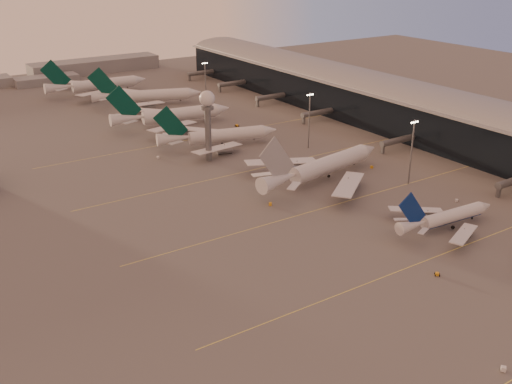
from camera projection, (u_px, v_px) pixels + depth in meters
ground at (417, 291)px, 156.25m from camera, size 700.00×700.00×0.00m
taxiway_markings at (357, 197)px, 214.72m from camera, size 180.00×185.25×0.02m
terminal at (402, 107)px, 292.06m from camera, size 57.00×362.00×23.04m
radar_tower at (207, 112)px, 243.41m from camera, size 6.40×6.40×31.10m
mast_b at (412, 149)px, 221.42m from camera, size 3.60×0.56×25.00m
mast_c at (309, 118)px, 261.32m from camera, size 3.60×0.56×25.00m
mast_d at (206, 82)px, 329.77m from camera, size 3.60×0.56×25.00m
distant_horizon at (58, 72)px, 407.03m from camera, size 165.00×37.50×9.00m
narrowbody_mid at (446, 219)px, 189.61m from camera, size 40.56×32.29×15.84m
widebody_white at (323, 170)px, 228.73m from camera, size 65.72×52.21×23.29m
greentail_a at (219, 138)px, 267.62m from camera, size 55.23×44.06×20.45m
greentail_b at (173, 118)px, 298.23m from camera, size 62.60×50.26×22.80m
greentail_c at (148, 98)px, 336.72m from camera, size 59.68×47.40×22.55m
greentail_d at (98, 87)px, 362.84m from camera, size 63.14×50.92×22.92m
gsv_truck_a at (504, 365)px, 126.86m from camera, size 5.71×5.12×2.29m
gsv_tug_mid at (437, 274)px, 163.41m from camera, size 3.50×3.47×0.88m
gsv_truck_b at (458, 199)px, 210.42m from camera, size 4.99×3.34×1.90m
gsv_truck_c at (270, 202)px, 207.66m from camera, size 4.89×5.40×2.18m
gsv_catering_b at (372, 164)px, 241.73m from camera, size 5.13×3.38×3.87m
gsv_tug_far at (281, 165)px, 244.82m from camera, size 3.14×3.73×0.92m
gsv_truck_d at (158, 156)px, 253.27m from camera, size 2.92×5.36×2.05m
gsv_tug_hangar at (237, 126)px, 297.63m from camera, size 3.99×2.64×1.08m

